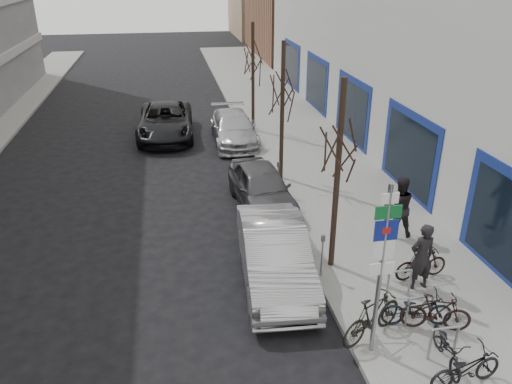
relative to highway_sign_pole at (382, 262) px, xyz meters
name	(u,v)px	position (x,y,z in m)	size (l,w,h in m)	color
ground	(266,368)	(-2.40, 0.01, -2.46)	(120.00, 120.00, 0.00)	black
sidewalk_east	(326,176)	(2.10, 10.01, -2.38)	(5.00, 70.00, 0.15)	slate
brick_building_far	(319,11)	(10.60, 40.01, 1.54)	(12.00, 14.00, 8.00)	brown
highway_sign_pole	(382,262)	(0.00, 0.00, 0.00)	(0.55, 0.10, 4.20)	gray
bike_rack	(420,307)	(1.40, 0.61, -1.80)	(0.66, 2.26, 0.83)	gray
tree_near	(340,132)	(0.20, 3.51, 1.65)	(1.80, 1.80, 5.50)	black
tree_mid	(283,79)	(0.20, 10.01, 1.65)	(1.80, 1.80, 5.50)	black
tree_far	(253,52)	(0.20, 16.51, 1.65)	(1.80, 1.80, 5.50)	black
meter_front	(322,252)	(-0.25, 3.01, -1.54)	(0.10, 0.08, 1.27)	gray
meter_mid	(278,175)	(-0.25, 8.51, -1.54)	(0.10, 0.08, 1.27)	gray
meter_back	(253,130)	(-0.25, 14.01, -1.54)	(0.10, 0.08, 1.27)	gray
bike_near_left	(448,345)	(1.42, -0.64, -1.84)	(0.46, 1.53, 0.93)	black
bike_near_right	(436,312)	(1.71, 0.40, -1.81)	(0.49, 1.63, 0.99)	black
bike_mid_curb	(417,307)	(1.36, 0.64, -1.79)	(0.51, 1.69, 1.03)	black
bike_mid_inner	(373,316)	(0.15, 0.43, -1.73)	(0.57, 1.91, 1.16)	black
bike_far_curb	(466,365)	(1.45, -1.29, -1.80)	(0.50, 1.66, 1.02)	black
bike_far_inner	(421,263)	(2.38, 2.42, -1.83)	(0.47, 1.56, 0.95)	black
parked_car_front	(275,254)	(-1.51, 3.25, -1.64)	(1.73, 4.97, 1.64)	#AFAFB4
parked_car_mid	(262,187)	(-1.00, 7.82, -1.69)	(1.81, 4.51, 1.54)	#48484D
parked_car_back	(234,128)	(-1.01, 15.11, -1.73)	(2.03, 5.00, 1.45)	#B1B1B6
lane_car	(166,121)	(-4.25, 16.67, -1.65)	(2.67, 5.79, 1.61)	black
pedestrian_near	(422,257)	(2.12, 2.04, -1.36)	(0.69, 0.45, 1.89)	black
pedestrian_far	(399,206)	(2.75, 4.80, -1.30)	(0.74, 0.50, 2.01)	black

